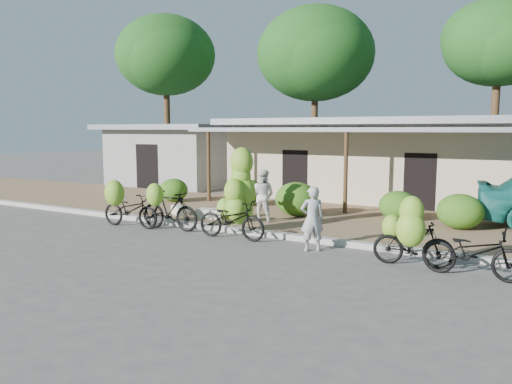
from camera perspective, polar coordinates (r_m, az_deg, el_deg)
ground at (r=11.65m, az=-0.46°, el=-7.29°), size 100.00×100.00×0.00m
sidewalk at (r=16.04m, az=8.74°, el=-3.15°), size 60.00×6.00×0.12m
curb at (r=13.34m, az=3.96°, el=-5.11°), size 60.00×0.25×0.15m
shop_main at (r=21.44m, az=14.69°, el=3.76°), size 13.00×8.50×3.35m
shop_grey at (r=26.66m, az=-8.73°, el=4.31°), size 7.00×6.00×3.15m
tree_back_left at (r=30.29m, az=-10.42°, el=15.24°), size 5.76×5.69×9.40m
tree_far_center at (r=28.54m, az=6.55°, el=15.56°), size 6.41×6.39×9.55m
tree_center_right at (r=26.73m, az=25.64°, el=15.33°), size 5.18×5.06×8.95m
hedge_0 at (r=19.64m, az=-9.39°, el=0.23°), size 1.15×1.03×0.90m
hedge_1 at (r=18.41m, az=-1.06°, el=-0.01°), size 1.25×1.13×0.98m
hedge_2 at (r=16.16m, az=4.65°, el=-0.81°), size 1.41×1.27×1.10m
hedge_3 at (r=15.95m, az=15.93°, el=-1.51°), size 1.17×1.06×0.91m
hedge_4 at (r=15.14m, az=22.30°, el=-2.07°), size 1.28×1.15×1.00m
bike_far_left at (r=15.27m, az=-14.38°, el=-1.74°), size 2.03×1.31×1.48m
bike_left at (r=14.63m, az=-10.00°, el=-1.87°), size 1.96×1.19×1.43m
bike_center at (r=13.45m, az=-2.27°, el=-1.40°), size 2.01×1.24×2.43m
bike_right at (r=10.97m, az=17.44°, el=-4.95°), size 1.72×1.24×1.59m
bike_far_right at (r=10.75m, az=23.64°, el=-6.33°), size 1.98×0.75×1.03m
loose_banana_a at (r=15.60m, az=-3.58°, el=-1.90°), size 0.53×0.45×0.67m
loose_banana_b at (r=15.04m, az=-2.43°, el=-2.37°), size 0.48×0.40×0.59m
loose_banana_c at (r=13.28m, az=15.26°, el=-3.82°), size 0.50×0.43×0.63m
sack_near at (r=15.78m, az=-5.22°, el=-2.49°), size 0.91×0.56×0.30m
sack_far at (r=16.67m, az=-8.68°, el=-2.05°), size 0.84×0.72×0.28m
vendor at (r=12.02m, az=6.44°, el=-3.05°), size 0.68×0.64×1.57m
bystander at (r=15.18m, az=0.75°, el=-0.38°), size 0.84×0.69×1.59m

